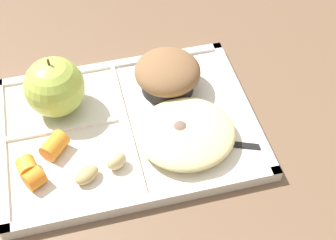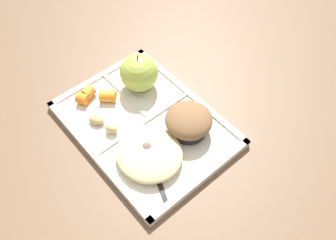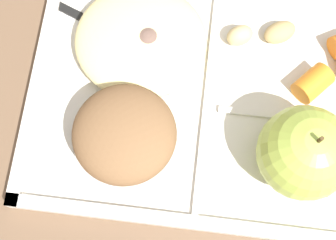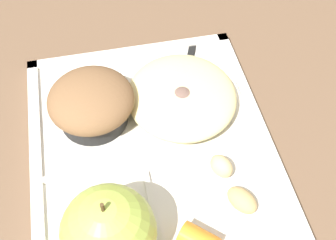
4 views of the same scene
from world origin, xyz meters
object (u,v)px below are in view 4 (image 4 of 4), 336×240
at_px(lunch_tray, 155,165).
at_px(plastic_fork, 184,87).
at_px(green_apple, 109,232).
at_px(bran_muffin, 92,103).

xyz_separation_m(lunch_tray, plastic_fork, (0.10, -0.06, 0.01)).
distance_m(green_apple, plastic_fork, 0.23).
height_order(green_apple, plastic_fork, green_apple).
bearing_deg(bran_muffin, lunch_tray, -141.89).
bearing_deg(plastic_fork, green_apple, 148.94).
relative_size(lunch_tray, green_apple, 3.80).
relative_size(lunch_tray, bran_muffin, 3.71).
xyz_separation_m(bran_muffin, plastic_fork, (0.03, -0.12, -0.03)).
xyz_separation_m(green_apple, bran_muffin, (0.17, -0.00, -0.01)).
bearing_deg(bran_muffin, green_apple, 180.00).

